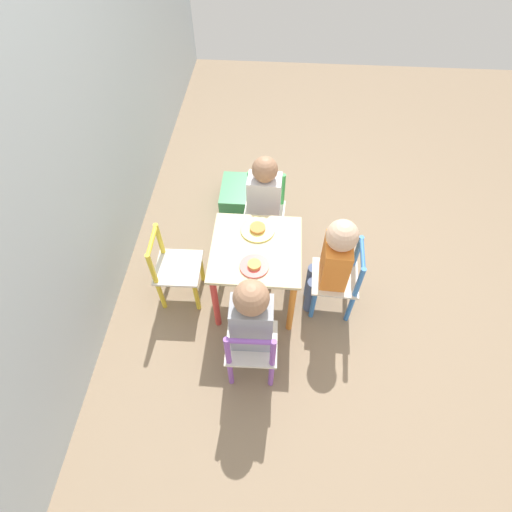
{
  "coord_description": "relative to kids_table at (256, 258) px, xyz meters",
  "views": [
    {
      "loc": [
        -1.34,
        -0.1,
        2.14
      ],
      "look_at": [
        0.0,
        0.0,
        0.41
      ],
      "focal_mm": 28.0,
      "sensor_mm": 36.0,
      "label": 1
    }
  ],
  "objects": [
    {
      "name": "chair_yellow",
      "position": [
        -0.01,
        0.48,
        -0.13
      ],
      "size": [
        0.27,
        0.27,
        0.52
      ],
      "rotation": [
        0.0,
        0.0,
        0.02
      ],
      "color": "silver",
      "rests_on": "ground_plane"
    },
    {
      "name": "child_front",
      "position": [
        -0.02,
        -0.41,
        0.05
      ],
      "size": [
        0.21,
        0.22,
        0.72
      ],
      "rotation": [
        0.0,
        0.0,
        -3.18
      ],
      "color": "#4C608E",
      "rests_on": "ground_plane"
    },
    {
      "name": "chair_blue",
      "position": [
        -0.02,
        -0.48,
        -0.13
      ],
      "size": [
        0.27,
        0.27,
        0.52
      ],
      "rotation": [
        0.0,
        0.0,
        -3.18
      ],
      "color": "silver",
      "rests_on": "ground_plane"
    },
    {
      "name": "plate_right",
      "position": [
        0.13,
        0.0,
        0.1
      ],
      "size": [
        0.19,
        0.19,
        0.03
      ],
      "color": "#EADB66",
      "rests_on": "kids_table"
    },
    {
      "name": "chair_green",
      "position": [
        0.48,
        -0.02,
        -0.13
      ],
      "size": [
        0.27,
        0.27,
        0.52
      ],
      "rotation": [
        0.0,
        0.0,
        -1.62
      ],
      "color": "silver",
      "rests_on": "ground_plane"
    },
    {
      "name": "ground_plane",
      "position": [
        0.0,
        0.0,
        -0.39
      ],
      "size": [
        6.0,
        6.0,
        0.0
      ],
      "primitive_type": "plane",
      "color": "#8C755B"
    },
    {
      "name": "kids_table",
      "position": [
        0.0,
        0.0,
        0.0
      ],
      "size": [
        0.49,
        0.49,
        0.48
      ],
      "color": "beige",
      "rests_on": "ground_plane"
    },
    {
      "name": "chair_purple",
      "position": [
        -0.48,
        -0.01,
        -0.13
      ],
      "size": [
        0.27,
        0.27,
        0.52
      ],
      "rotation": [
        0.0,
        0.0,
        -4.69
      ],
      "color": "silver",
      "rests_on": "ground_plane"
    },
    {
      "name": "child_left",
      "position": [
        -0.42,
        -0.01,
        0.06
      ],
      "size": [
        0.22,
        0.2,
        0.75
      ],
      "rotation": [
        0.0,
        0.0,
        -4.69
      ],
      "color": "#38383D",
      "rests_on": "ground_plane"
    },
    {
      "name": "storage_bin",
      "position": [
        0.8,
        0.19,
        -0.3
      ],
      "size": [
        0.34,
        0.24,
        0.17
      ],
      "color": "#3D8E56",
      "rests_on": "ground_plane"
    },
    {
      "name": "house_wall",
      "position": [
        0.0,
        0.89,
        0.91
      ],
      "size": [
        6.0,
        0.06,
        2.6
      ],
      "color": "#B2C1CC",
      "rests_on": "ground_plane"
    },
    {
      "name": "plate_left",
      "position": [
        -0.13,
        0.0,
        0.1
      ],
      "size": [
        0.15,
        0.15,
        0.03
      ],
      "color": "#E54C47",
      "rests_on": "kids_table"
    },
    {
      "name": "child_right",
      "position": [
        0.41,
        -0.02,
        0.04
      ],
      "size": [
        0.21,
        0.21,
        0.73
      ],
      "rotation": [
        0.0,
        0.0,
        -1.62
      ],
      "color": "#7A6B5B",
      "rests_on": "ground_plane"
    }
  ]
}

